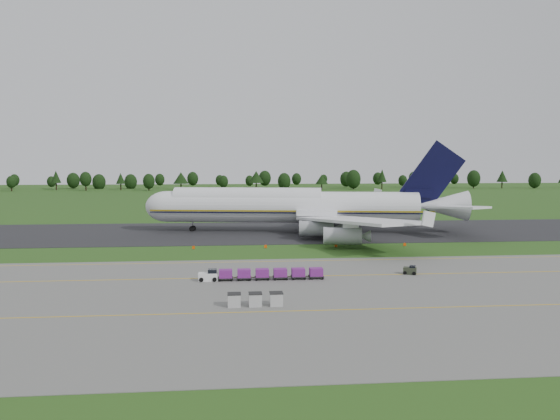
{
  "coord_description": "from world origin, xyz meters",
  "views": [
    {
      "loc": [
        -3.14,
        -98.51,
        16.53
      ],
      "look_at": [
        6.0,
        2.0,
        7.48
      ],
      "focal_mm": 35.0,
      "sensor_mm": 36.0,
      "label": 1
    }
  ],
  "objects": [
    {
      "name": "uld_row",
      "position": [
        -0.43,
        -37.52,
        0.82
      ],
      "size": [
        6.33,
        1.53,
        1.51
      ],
      "color": "#AFAFAF",
      "rests_on": "apron"
    },
    {
      "name": "apron",
      "position": [
        0.0,
        -34.0,
        0.03
      ],
      "size": [
        300.0,
        52.0,
        0.06
      ],
      "primitive_type": "cube",
      "color": "#60605C",
      "rests_on": "ground"
    },
    {
      "name": "tree_line",
      "position": [
        2.76,
        219.71,
        6.05
      ],
      "size": [
        530.19,
        21.65,
        11.9
      ],
      "color": "black",
      "rests_on": "ground"
    },
    {
      "name": "taxiway",
      "position": [
        0.0,
        28.0,
        0.04
      ],
      "size": [
        300.0,
        40.0,
        0.08
      ],
      "primitive_type": "cube",
      "color": "black",
      "rests_on": "ground"
    },
    {
      "name": "apron_markings",
      "position": [
        0.0,
        -26.98,
        0.06
      ],
      "size": [
        300.0,
        30.2,
        0.01
      ],
      "color": "gold",
      "rests_on": "apron"
    },
    {
      "name": "ground",
      "position": [
        0.0,
        0.0,
        0.0
      ],
      "size": [
        600.0,
        600.0,
        0.0
      ],
      "primitive_type": "plane",
      "color": "#234815",
      "rests_on": "ground"
    },
    {
      "name": "edge_markers",
      "position": [
        10.27,
        4.34,
        0.27
      ],
      "size": [
        41.42,
        0.3,
        0.6
      ],
      "color": "#EA4707",
      "rests_on": "ground"
    },
    {
      "name": "aircraft",
      "position": [
        12.17,
        27.11,
        6.08
      ],
      "size": [
        76.08,
        73.02,
        21.28
      ],
      "color": "white",
      "rests_on": "ground"
    },
    {
      "name": "baggage_train",
      "position": [
        0.84,
        -23.78,
        0.89
      ],
      "size": [
        17.42,
        1.58,
        1.52
      ],
      "color": "white",
      "rests_on": "apron"
    },
    {
      "name": "utility_cart",
      "position": [
        22.9,
        -22.0,
        0.55
      ],
      "size": [
        2.13,
        1.76,
        1.01
      ],
      "color": "#2C3424",
      "rests_on": "apron"
    }
  ]
}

